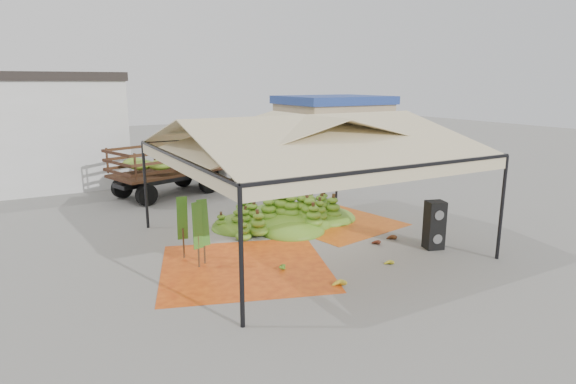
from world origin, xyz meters
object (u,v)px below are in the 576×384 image
banana_heap (289,207)px  vendor (285,184)px  speaker_stack (434,225)px  truck_left (190,161)px  truck_right (308,151)px

banana_heap → vendor: size_ratio=3.11×
banana_heap → speaker_stack: size_ratio=3.75×
banana_heap → speaker_stack: bearing=-60.8°
banana_heap → truck_left: (-1.37, 6.90, 0.81)m
speaker_stack → truck_left: size_ratio=0.21×
truck_left → truck_right: truck_left is taller
speaker_stack → vendor: vendor is taller
banana_heap → truck_left: bearing=101.2°
speaker_stack → truck_left: bearing=126.1°
vendor → truck_right: size_ratio=0.27×
truck_right → banana_heap: bearing=-135.3°
banana_heap → vendor: bearing=64.6°
vendor → truck_right: bearing=-126.1°
banana_heap → vendor: 2.60m
vendor → truck_left: (-2.48, 4.57, 0.52)m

